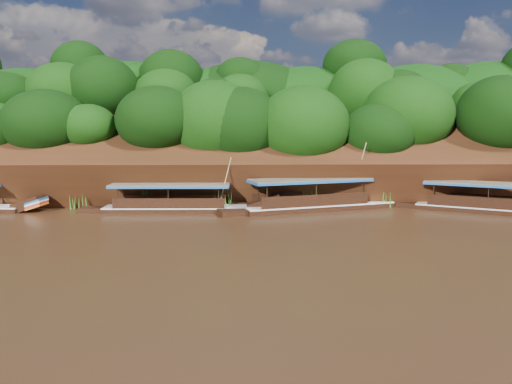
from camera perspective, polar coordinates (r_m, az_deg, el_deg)
The scene contains 6 objects.
ground at distance 32.49m, azimuth 8.18°, elevation -4.59°, with size 160.00×160.00×0.00m, color black.
riverbank at distance 54.52m, azimuth 4.27°, elevation 2.42°, with size 120.00×30.06×19.40m.
boat_0 at distance 43.29m, azimuth 27.01°, elevation -1.57°, with size 13.69×8.71×5.73m.
boat_1 at distance 41.13m, azimuth 8.20°, elevation -1.17°, with size 14.96×6.59×5.95m.
boat_2 at distance 39.96m, azimuth -7.68°, elevation -1.55°, with size 14.21×2.42×4.73m.
reeds at distance 41.06m, azimuth 1.76°, elevation -0.65°, with size 49.63×2.39×2.28m.
Camera 1 is at (-5.36, -31.30, 6.86)m, focal length 35.00 mm.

